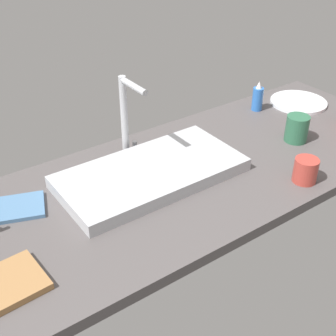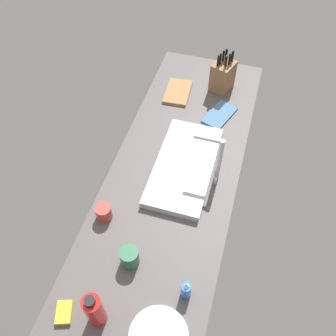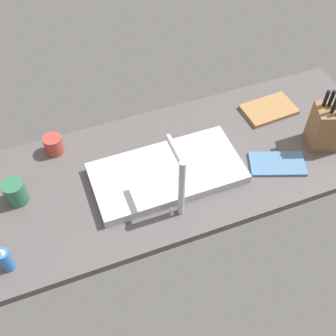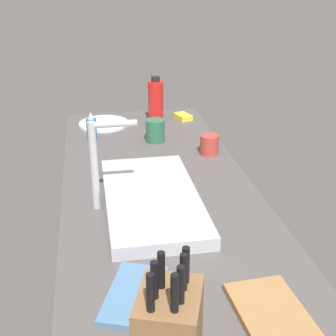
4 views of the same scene
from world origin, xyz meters
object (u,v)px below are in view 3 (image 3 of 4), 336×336
object	(u,v)px
cutting_board	(269,109)
dish_towel	(277,164)
ceramic_cup	(15,192)
faucet	(180,181)
coffee_mug	(53,145)
sink_basin	(167,173)
soap_bottle	(5,259)
knife_block	(328,126)

from	to	relation	value
cutting_board	dish_towel	world-z (taller)	cutting_board
cutting_board	ceramic_cup	size ratio (longest dim) A/B	2.38
dish_towel	ceramic_cup	bearing A→B (deg)	-11.15
faucet	coffee_mug	distance (cm)	59.21
sink_basin	faucet	distance (cm)	21.52
cutting_board	coffee_mug	bearing A→B (deg)	-6.13
cutting_board	soap_bottle	distance (cm)	123.93
knife_block	coffee_mug	size ratio (longest dim) A/B	3.35
faucet	knife_block	bearing A→B (deg)	-172.02
sink_basin	soap_bottle	bearing A→B (deg)	15.25
soap_bottle	ceramic_cup	distance (cm)	27.56
knife_block	coffee_mug	bearing A→B (deg)	0.93
knife_block	ceramic_cup	bearing A→B (deg)	12.03
knife_block	coffee_mug	distance (cm)	111.00
faucet	coffee_mug	world-z (taller)	faucet
faucet	cutting_board	distance (cm)	68.27
faucet	soap_bottle	world-z (taller)	faucet
sink_basin	dish_towel	size ratio (longest dim) A/B	2.65
knife_block	ceramic_cup	xyz separation A→B (cm)	(122.99, -15.60, -5.11)
sink_basin	cutting_board	bearing A→B (deg)	-161.42
faucet	dish_towel	world-z (taller)	faucet
ceramic_cup	knife_block	bearing A→B (deg)	172.77
cutting_board	coffee_mug	distance (cm)	94.44
knife_block	dish_towel	distance (cm)	25.65
faucet	coffee_mug	xyz separation A→B (cm)	(37.00, -44.42, -12.82)
dish_towel	coffee_mug	bearing A→B (deg)	-25.45
dish_towel	knife_block	bearing A→B (deg)	-170.39
cutting_board	ceramic_cup	world-z (taller)	ceramic_cup
knife_block	soap_bottle	xyz separation A→B (cm)	(129.92, 11.07, -4.69)
knife_block	ceramic_cup	distance (cm)	124.08
sink_basin	ceramic_cup	size ratio (longest dim) A/B	6.05
faucet	dish_towel	size ratio (longest dim) A/B	1.29
faucet	dish_towel	xyz separation A→B (cm)	(-44.65, -5.57, -16.12)
ceramic_cup	soap_bottle	bearing A→B (deg)	75.43
sink_basin	faucet	world-z (taller)	faucet
sink_basin	faucet	xyz separation A→B (cm)	(1.34, 15.68, 14.68)
coffee_mug	soap_bottle	bearing A→B (deg)	61.72
faucet	cutting_board	size ratio (longest dim) A/B	1.24
knife_block	cutting_board	bearing A→B (deg)	-46.11
knife_block	cutting_board	world-z (taller)	knife_block
sink_basin	soap_bottle	world-z (taller)	soap_bottle
cutting_board	sink_basin	bearing A→B (deg)	18.58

